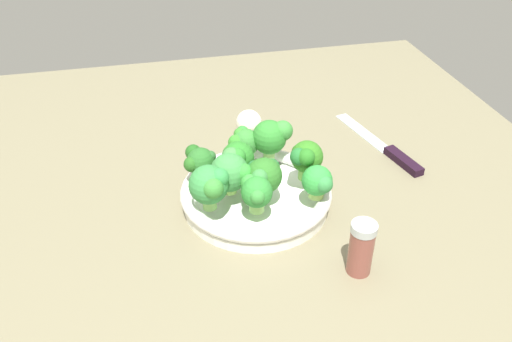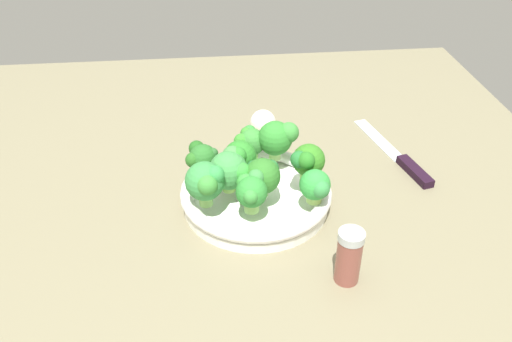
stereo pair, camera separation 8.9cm
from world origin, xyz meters
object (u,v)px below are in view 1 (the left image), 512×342
bowl (256,195)px  knife (388,150)px  broccoli_floret_8 (210,185)px  broccoli_floret_0 (244,141)px  broccoli_floret_1 (264,175)px  broccoli_floret_5 (238,158)px  broccoli_floret_4 (199,162)px  garlic_bulb (249,122)px  broccoli_floret_3 (318,181)px  broccoli_floret_7 (305,158)px  pepper_shaker (361,248)px  broccoli_floret_2 (256,191)px  broccoli_floret_9 (273,136)px  broccoli_floret_6 (231,170)px

bowl → knife: bearing=-160.2°
broccoli_floret_8 → broccoli_floret_0: bearing=-121.1°
broccoli_floret_1 → broccoli_floret_5: (3.36, -5.30, 0.32)cm
broccoli_floret_4 → knife: broccoli_floret_4 is taller
bowl → knife: size_ratio=0.98×
bowl → broccoli_floret_4: 11.30cm
broccoli_floret_4 → broccoli_floret_8: broccoli_floret_8 is taller
garlic_bulb → broccoli_floret_8: bearing=66.7°
broccoli_floret_3 → garlic_bulb: (5.16, -29.48, -4.62)cm
broccoli_floret_7 → pepper_shaker: 19.57cm
broccoli_floret_2 → knife: 36.19cm
garlic_bulb → pepper_shaker: (-7.40, 43.05, 1.85)cm
broccoli_floret_7 → broccoli_floret_8: size_ratio=0.94×
pepper_shaker → knife: bearing=-121.7°
broccoli_floret_2 → pepper_shaker: bearing=135.4°
broccoli_floret_0 → broccoli_floret_4: (8.81, 5.26, 0.30)cm
broccoli_floret_1 → garlic_bulb: broccoli_floret_1 is taller
garlic_bulb → broccoli_floret_7: bearing=100.8°
broccoli_floret_1 → broccoli_floret_9: size_ratio=0.90×
broccoli_floret_3 → broccoli_floret_6: broccoli_floret_6 is taller
broccoli_floret_0 → broccoli_floret_3: size_ratio=1.00×
broccoli_floret_1 → broccoli_floret_4: bearing=-32.6°
broccoli_floret_1 → knife: size_ratio=0.25×
broccoli_floret_3 → bowl: bearing=-30.5°
broccoli_floret_7 → broccoli_floret_9: size_ratio=0.97×
broccoli_floret_8 → bowl: bearing=-151.6°
broccoli_floret_6 → broccoli_floret_0: bearing=-113.4°
broccoli_floret_4 → broccoli_floret_7: bearing=167.6°
broccoli_floret_1 → pepper_shaker: (-10.55, 16.55, -3.34)cm
knife → broccoli_floret_6: bearing=18.3°
broccoli_floret_9 → knife: bearing=-173.8°
broccoli_floret_0 → garlic_bulb: size_ratio=1.08×
broccoli_floret_0 → knife: broccoli_floret_0 is taller
broccoli_floret_3 → broccoli_floret_4: 20.32cm
broccoli_floret_1 → broccoli_floret_9: (-4.08, -10.39, 0.78)cm
broccoli_floret_7 → broccoli_floret_3: bearing=96.0°
broccoli_floret_6 → broccoli_floret_9: bearing=-137.3°
broccoli_floret_2 → broccoli_floret_7: 11.85cm
broccoli_floret_1 → broccoli_floret_7: broccoli_floret_7 is taller
broccoli_floret_1 → broccoli_floret_5: bearing=-57.6°
bowl → broccoli_floret_4: bearing=-23.3°
broccoli_floret_0 → broccoli_floret_8: bearing=58.9°
pepper_shaker → broccoli_floret_2: bearing=-44.6°
broccoli_floret_6 → broccoli_floret_2: bearing=116.5°
broccoli_floret_8 → knife: bearing=-158.2°
bowl → broccoli_floret_2: (1.42, 6.35, 5.79)cm
broccoli_floret_5 → broccoli_floret_9: 9.02cm
knife → pepper_shaker: bearing=58.3°
broccoli_floret_4 → broccoli_floret_6: (-4.64, 4.38, 0.45)cm
broccoli_floret_4 → pepper_shaker: bearing=131.7°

